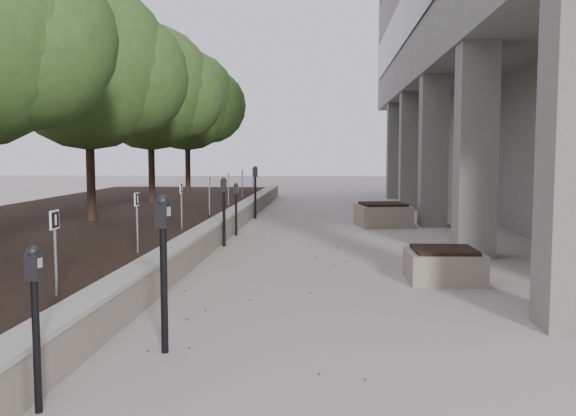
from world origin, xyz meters
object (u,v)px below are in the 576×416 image
(parking_meter_1, at_px, (36,330))
(planter_front, at_px, (444,265))
(crabapple_tree_4, at_px, (151,114))
(planter_back, at_px, (383,214))
(parking_meter_3, at_px, (236,209))
(parking_meter_4, at_px, (224,212))
(crabapple_tree_5, at_px, (187,122))
(parking_meter_2, at_px, (164,274))
(parking_meter_5, at_px, (255,192))
(crabapple_tree_3, at_px, (89,101))

(parking_meter_1, height_order, planter_front, parking_meter_1)
(crabapple_tree_4, distance_m, planter_back, 7.73)
(parking_meter_3, bearing_deg, parking_meter_4, -90.74)
(parking_meter_1, bearing_deg, crabapple_tree_5, 112.14)
(crabapple_tree_5, bearing_deg, parking_meter_2, -78.06)
(crabapple_tree_4, relative_size, parking_meter_2, 3.44)
(planter_back, bearing_deg, parking_meter_1, -106.13)
(crabapple_tree_4, distance_m, planter_front, 12.22)
(parking_meter_5, relative_size, planter_back, 1.18)
(planter_front, bearing_deg, parking_meter_4, 139.90)
(parking_meter_2, height_order, planter_front, parking_meter_2)
(crabapple_tree_5, relative_size, planter_back, 4.09)
(planter_back, bearing_deg, parking_meter_2, -105.38)
(parking_meter_5, bearing_deg, parking_meter_2, -105.89)
(parking_meter_3, bearing_deg, parking_meter_5, 89.26)
(parking_meter_2, relative_size, planter_front, 1.43)
(parking_meter_4, bearing_deg, parking_meter_1, -88.24)
(crabapple_tree_5, relative_size, parking_meter_5, 3.48)
(parking_meter_2, xyz_separation_m, parking_meter_4, (-0.59, 7.10, -0.06))
(parking_meter_1, xyz_separation_m, parking_meter_2, (0.59, 1.51, 0.14))
(crabapple_tree_4, height_order, parking_meter_4, crabapple_tree_4)
(parking_meter_4, bearing_deg, crabapple_tree_3, 163.47)
(parking_meter_3, distance_m, planter_back, 4.27)
(crabapple_tree_3, xyz_separation_m, crabapple_tree_4, (0.00, 5.00, 0.00))
(parking_meter_3, bearing_deg, crabapple_tree_5, 108.43)
(crabapple_tree_3, bearing_deg, parking_meter_3, 11.39)
(crabapple_tree_5, height_order, planter_back, crabapple_tree_5)
(parking_meter_2, xyz_separation_m, parking_meter_3, (-0.59, 8.83, -0.16))
(crabapple_tree_4, bearing_deg, crabapple_tree_5, 90.00)
(crabapple_tree_5, bearing_deg, planter_back, -46.00)
(crabapple_tree_3, bearing_deg, crabapple_tree_5, 90.00)
(parking_meter_4, bearing_deg, planter_front, -38.33)
(parking_meter_5, distance_m, planter_back, 4.02)
(crabapple_tree_3, xyz_separation_m, planter_back, (6.88, 2.87, -2.81))
(crabapple_tree_4, height_order, parking_meter_3, crabapple_tree_4)
(parking_meter_2, bearing_deg, planter_back, 92.17)
(parking_meter_1, bearing_deg, crabapple_tree_4, 115.25)
(parking_meter_1, xyz_separation_m, planter_front, (3.98, 5.26, -0.39))
(planter_back, bearing_deg, parking_meter_4, -132.60)
(crabapple_tree_3, distance_m, planter_front, 8.94)
(crabapple_tree_5, distance_m, parking_meter_5, 6.78)
(parking_meter_2, xyz_separation_m, planter_back, (3.04, 11.05, -0.48))
(planter_front, bearing_deg, parking_meter_2, -132.08)
(parking_meter_3, height_order, planter_back, parking_meter_3)
(crabapple_tree_5, distance_m, parking_meter_2, 18.72)
(crabapple_tree_5, height_order, parking_meter_1, crabapple_tree_5)
(crabapple_tree_3, xyz_separation_m, crabapple_tree_5, (0.00, 10.00, 0.00))
(parking_meter_3, bearing_deg, planter_back, 30.70)
(crabapple_tree_4, distance_m, parking_meter_1, 15.24)
(parking_meter_5, xyz_separation_m, planter_front, (3.98, -8.95, -0.52))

